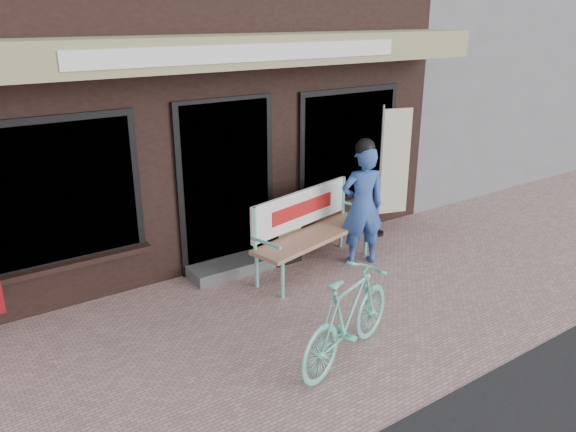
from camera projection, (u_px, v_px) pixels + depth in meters
ground at (320, 329)px, 5.94m from camera, size 70.00×70.00×0.00m
storefront at (130, 24)px, 8.77m from camera, size 7.00×6.77×6.00m
neighbor_right_near at (460, 28)px, 13.77m from camera, size 10.00×7.00×5.60m
bench at (309, 224)px, 7.17m from camera, size 1.96×0.91×1.03m
person at (362, 203)px, 7.26m from camera, size 0.67×0.56×1.68m
bicycle at (348, 317)px, 5.27m from camera, size 1.58×0.91×0.92m
nobori_cream at (392, 169)px, 8.19m from camera, size 0.58×0.28×1.95m
menu_stand at (288, 234)px, 7.34m from camera, size 0.41×0.10×0.82m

